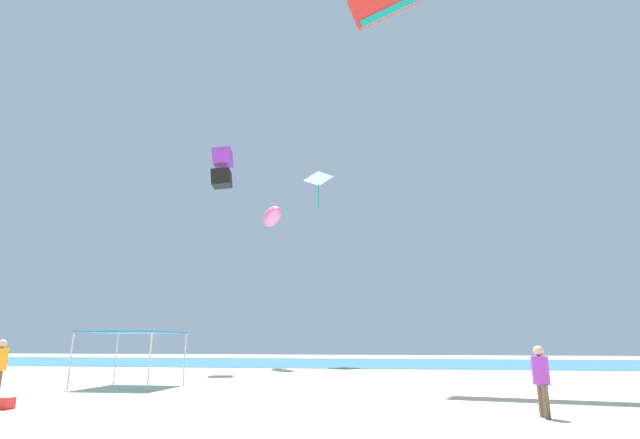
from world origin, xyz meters
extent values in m
cube|color=beige|center=(0.00, 0.00, -0.05)|extent=(110.00, 110.00, 0.10)
cube|color=teal|center=(0.00, 30.32, 0.01)|extent=(110.00, 20.84, 0.03)
cylinder|color=#B2B2B7|center=(-9.66, 3.53, 1.10)|extent=(0.07, 0.07, 2.19)
cylinder|color=#B2B2B7|center=(-6.34, 3.53, 1.10)|extent=(0.07, 0.07, 2.19)
cylinder|color=#B2B2B7|center=(-9.66, 6.80, 1.10)|extent=(0.07, 0.07, 2.19)
cylinder|color=#B2B2B7|center=(-6.34, 6.80, 1.10)|extent=(0.07, 0.07, 2.19)
cube|color=#1972B7|center=(-8.00, 5.16, 2.22)|extent=(3.39, 3.34, 0.06)
cylinder|color=brown|center=(6.64, -1.39, 0.40)|extent=(0.15, 0.15, 0.79)
cylinder|color=brown|center=(6.61, -1.09, 0.40)|extent=(0.15, 0.15, 0.79)
cylinder|color=purple|center=(6.62, -1.24, 1.13)|extent=(0.41, 0.41, 0.69)
sphere|color=tan|center=(6.62, -1.24, 1.61)|extent=(0.26, 0.26, 0.26)
cylinder|color=orange|center=(-10.42, 0.81, 1.24)|extent=(0.45, 0.45, 0.75)
sphere|color=tan|center=(-10.42, 0.81, 1.76)|extent=(0.28, 0.28, 0.28)
cube|color=red|center=(-7.95, -1.73, 0.16)|extent=(0.56, 0.36, 0.32)
cube|color=white|center=(-7.95, -1.73, 0.34)|extent=(0.57, 0.37, 0.03)
ellipsoid|color=pink|center=(-6.23, 21.67, 11.46)|extent=(3.27, 4.74, 1.60)
cone|color=red|center=(-6.23, 21.67, 12.16)|extent=(0.95, 0.90, 0.62)
cube|color=purple|center=(-8.63, 16.40, 14.58)|extent=(1.59, 1.50, 1.27)
cube|color=black|center=(-8.63, 16.40, 13.01)|extent=(1.59, 1.50, 1.27)
cube|color=teal|center=(4.06, 9.87, 20.72)|extent=(4.76, 0.68, 2.08)
cube|color=white|center=(-3.10, 25.78, 15.94)|extent=(2.72, 2.73, 0.44)
cylinder|color=teal|center=(-3.10, 25.78, 14.33)|extent=(0.13, 0.13, 2.07)
camera|label=1|loc=(2.96, -14.70, 1.84)|focal=27.19mm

